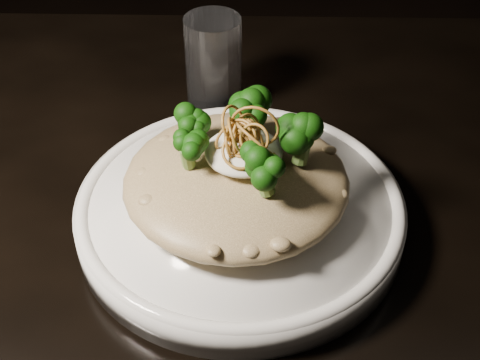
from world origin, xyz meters
name	(u,v)px	position (x,y,z in m)	size (l,w,h in m)	color
table	(163,267)	(0.00, 0.00, 0.67)	(1.10, 0.80, 0.75)	black
plate	(240,213)	(0.08, -0.02, 0.77)	(0.30, 0.30, 0.03)	white
risotto	(236,181)	(0.08, -0.02, 0.80)	(0.20, 0.20, 0.04)	brown
broccoli	(245,135)	(0.08, -0.02, 0.85)	(0.15, 0.15, 0.05)	black
cheese	(244,152)	(0.08, -0.02, 0.83)	(0.07, 0.07, 0.02)	silver
shallots	(242,129)	(0.08, -0.02, 0.86)	(0.06, 0.06, 0.04)	brown
drinking_glass	(213,64)	(0.05, 0.18, 0.80)	(0.06, 0.06, 0.11)	silver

